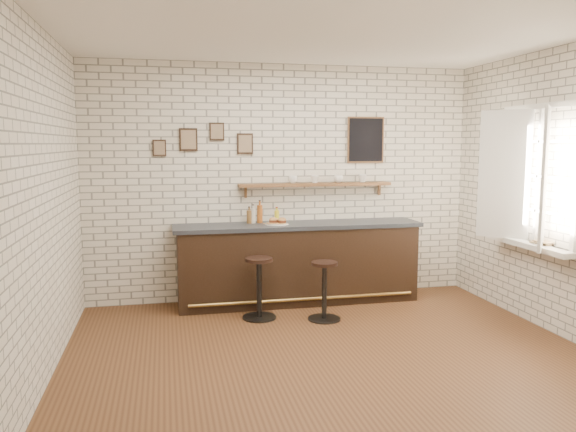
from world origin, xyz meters
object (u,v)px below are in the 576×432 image
book_lower (538,244)px  shelf_cup_a (293,180)px  bar_stool_right (324,289)px  shelf_cup_d (362,178)px  bitters_bottle_brown (249,216)px  bitters_bottle_white (253,216)px  bar_counter (298,263)px  shelf_cup_c (338,179)px  shelf_cup_b (315,179)px  bitters_bottle_amber (260,214)px  book_upper (539,242)px  bar_stool_left (259,286)px  condiment_bottle_yellow (277,216)px  ciabatta_sandwich (278,221)px  sandwich_plate (277,224)px

book_lower → shelf_cup_a: bearing=125.9°
bar_stool_right → shelf_cup_d: (0.79, 0.98, 1.19)m
bitters_bottle_brown → bitters_bottle_white: 0.05m
bar_counter → shelf_cup_c: shelf_cup_c is taller
bitters_bottle_white → shelf_cup_b: 0.93m
bitters_bottle_amber → book_upper: (2.72, -1.73, -0.17)m
bar_counter → shelf_cup_b: 1.09m
bar_stool_left → book_upper: size_ratio=3.39×
shelf_cup_d → bar_stool_right: bearing=-145.6°
shelf_cup_d → bitters_bottle_brown: bearing=165.7°
bitters_bottle_amber → book_upper: size_ratio=1.38×
bar_counter → shelf_cup_b: shelf_cup_b is taller
condiment_bottle_yellow → book_lower: bearing=-34.5°
condiment_bottle_yellow → book_upper: size_ratio=0.94×
condiment_bottle_yellow → shelf_cup_c: (0.83, 0.06, 0.45)m
shelf_cup_b → bitters_bottle_white: bearing=110.1°
ciabatta_sandwich → shelf_cup_b: 0.77m
shelf_cup_c → book_lower: bearing=-135.3°
bar_counter → shelf_cup_a: 1.06m
bitters_bottle_white → sandwich_plate: bearing=-35.1°
shelf_cup_a → sandwich_plate: bearing=-168.6°
ciabatta_sandwich → bitters_bottle_brown: (-0.33, 0.19, 0.04)m
sandwich_plate → shelf_cup_c: size_ratio=2.37×
bitters_bottle_brown → bar_counter: bearing=-12.9°
bar_counter → book_upper: bar_counter is taller
bar_counter → bitters_bottle_white: size_ratio=13.07×
shelf_cup_d → book_upper: size_ratio=0.53×
sandwich_plate → shelf_cup_d: (1.19, 0.25, 0.54)m
sandwich_plate → book_lower: sandwich_plate is taller
bitters_bottle_amber → shelf_cup_b: 0.85m
bar_counter → bitters_bottle_white: (-0.55, 0.14, 0.60)m
bitters_bottle_brown → bitters_bottle_amber: bearing=-0.0°
bar_counter → bitters_bottle_brown: bitters_bottle_brown is taller
bar_stool_left → sandwich_plate: bearing=58.9°
shelf_cup_a → book_upper: bearing=-70.7°
condiment_bottle_yellow → shelf_cup_a: size_ratio=1.63×
bar_stool_right → book_upper: book_upper is taller
shelf_cup_b → book_upper: (1.99, -1.79, -0.59)m
shelf_cup_b → shelf_cup_d: bearing=-74.3°
shelf_cup_b → shelf_cup_c: (0.32, 0.00, -0.00)m
bar_stool_right → shelf_cup_c: size_ratio=5.70×
sandwich_plate → shelf_cup_d: bearing=11.8°
bitters_bottle_amber → shelf_cup_c: size_ratio=2.44×
bar_stool_left → shelf_cup_c: size_ratio=6.00×
shelf_cup_b → bar_stool_left: bearing=147.4°
bitters_bottle_brown → bar_stool_left: (0.00, -0.70, -0.72)m
shelf_cup_a → book_lower: bearing=-70.5°
bitters_bottle_white → bar_stool_left: size_ratio=0.33×
bitters_bottle_white → shelf_cup_c: 1.22m
sandwich_plate → shelf_cup_d: 1.33m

